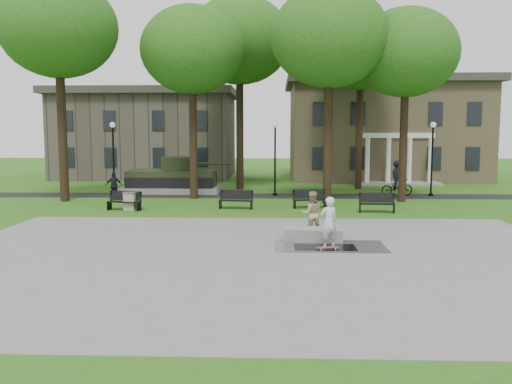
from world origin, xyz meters
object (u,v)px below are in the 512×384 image
skateboarder (329,222)px  park_bench_0 (124,200)px  cyclist (397,181)px  friend_watching (312,214)px  trash_bin (131,201)px  concrete_block (314,234)px

skateboarder → park_bench_0: bearing=-66.7°
cyclist → friend_watching: bearing=141.7°
friend_watching → park_bench_0: bearing=-44.0°
trash_bin → concrete_block: bearing=-40.2°
trash_bin → cyclist: bearing=23.5°
concrete_block → friend_watching: size_ratio=1.24×
skateboarder → friend_watching: 2.24m
skateboarder → trash_bin: bearing=-68.0°
concrete_block → skateboarder: (0.42, -1.36, 0.69)m
concrete_block → park_bench_0: size_ratio=1.19×
concrete_block → cyclist: 15.79m
friend_watching → trash_bin: friend_watching is taller
concrete_block → cyclist: cyclist is taller
friend_watching → park_bench_0: size_ratio=0.96×
concrete_block → cyclist: (6.36, 14.43, 0.69)m
park_bench_0 → trash_bin: size_ratio=1.93×
cyclist → skateboarder: bearing=146.3°
friend_watching → cyclist: cyclist is taller
friend_watching → concrete_block: bearing=84.4°
park_bench_0 → skateboarder: bearing=-31.0°
friend_watching → cyclist: (6.39, 13.61, 0.03)m
concrete_block → park_bench_0: park_bench_0 is taller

